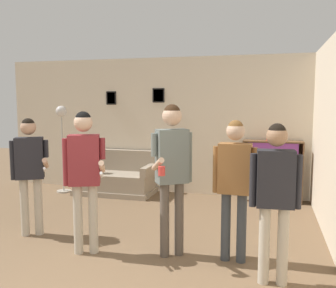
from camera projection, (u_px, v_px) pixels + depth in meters
name	position (u px, v px, depth m)	size (l,w,h in m)	color
wall_back	(178.00, 126.00, 7.47)	(7.44, 0.08, 2.70)	beige
couch	(116.00, 179.00, 7.50)	(1.55, 0.80, 0.84)	gray
bookshelf	(272.00, 171.00, 6.87)	(1.07, 0.30, 1.12)	brown
floor_lamp	(62.00, 129.00, 7.49)	(0.28, 0.28, 1.75)	#ADA89E
person_player_foreground_left	(30.00, 165.00, 5.06)	(0.59, 0.37, 1.61)	#B7AD99
person_player_foreground_center	(84.00, 167.00, 4.43)	(0.58, 0.41, 1.72)	#B7AD99
person_watcher_holding_cup	(172.00, 163.00, 4.35)	(0.43, 0.58, 1.80)	brown
person_spectator_near_bookshelf	(235.00, 176.00, 4.21)	(0.50, 0.22, 1.63)	#3D4247
person_spectator_far_right	(275.00, 188.00, 3.67)	(0.50, 0.23, 1.62)	#B7AD99
drinking_cup	(269.00, 137.00, 6.82)	(0.08, 0.08, 0.12)	red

